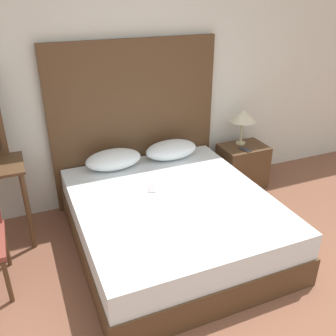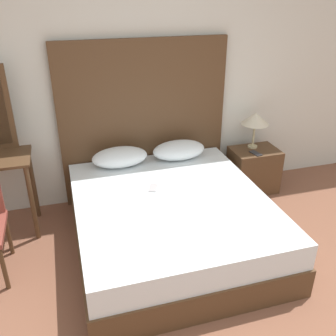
{
  "view_description": "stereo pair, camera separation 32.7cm",
  "coord_description": "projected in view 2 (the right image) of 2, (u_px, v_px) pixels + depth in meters",
  "views": [
    {
      "loc": [
        -1.28,
        -1.14,
        2.2
      ],
      "look_at": [
        -0.14,
        1.56,
        0.74
      ],
      "focal_mm": 40.0,
      "sensor_mm": 36.0,
      "label": 1
    },
    {
      "loc": [
        -0.98,
        -1.25,
        2.2
      ],
      "look_at": [
        -0.14,
        1.56,
        0.74
      ],
      "focal_mm": 40.0,
      "sensor_mm": 36.0,
      "label": 2
    }
  ],
  "objects": [
    {
      "name": "table_lamp",
      "position": [
        255.0,
        119.0,
        4.14
      ],
      "size": [
        0.31,
        0.31,
        0.41
      ],
      "color": "tan",
      "rests_on": "nightstand"
    },
    {
      "name": "headboard",
      "position": [
        144.0,
        123.0,
        3.99
      ],
      "size": [
        1.78,
        0.05,
        1.73
      ],
      "color": "#4C331E",
      "rests_on": "ground_plane"
    },
    {
      "name": "pillow_left",
      "position": [
        120.0,
        157.0,
        3.83
      ],
      "size": [
        0.57,
        0.3,
        0.21
      ],
      "color": "silver",
      "rests_on": "bed"
    },
    {
      "name": "pillow_right",
      "position": [
        179.0,
        150.0,
        3.99
      ],
      "size": [
        0.57,
        0.3,
        0.21
      ],
      "color": "silver",
      "rests_on": "bed"
    },
    {
      "name": "nightstand",
      "position": [
        253.0,
        170.0,
        4.34
      ],
      "size": [
        0.53,
        0.39,
        0.51
      ],
      "color": "#4C331E",
      "rests_on": "ground_plane"
    },
    {
      "name": "phone_on_bed",
      "position": [
        153.0,
        188.0,
        3.46
      ],
      "size": [
        0.12,
        0.17,
        0.01
      ],
      "color": "#B7B7BC",
      "rests_on": "bed"
    },
    {
      "name": "bed",
      "position": [
        171.0,
        221.0,
        3.42
      ],
      "size": [
        1.7,
        1.92,
        0.49
      ],
      "color": "#4C331E",
      "rests_on": "ground_plane"
    },
    {
      "name": "phone_on_nightstand",
      "position": [
        256.0,
        153.0,
        4.12
      ],
      "size": [
        0.1,
        0.16,
        0.01
      ],
      "color": "#232328",
      "rests_on": "nightstand"
    },
    {
      "name": "wall_back",
      "position": [
        155.0,
        74.0,
        3.87
      ],
      "size": [
        10.0,
        0.06,
        2.7
      ],
      "color": "silver",
      "rests_on": "ground_plane"
    }
  ]
}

